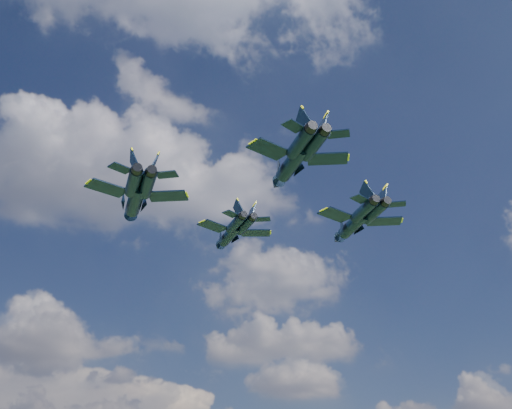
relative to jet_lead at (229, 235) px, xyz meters
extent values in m
cylinder|color=black|center=(0.15, -0.51, -0.08)|extent=(4.13, 9.05, 1.78)
cone|color=black|center=(-1.41, 5.01, -0.08)|extent=(2.32, 2.93, 1.68)
ellipsoid|color=brown|center=(-0.74, 2.63, 0.47)|extent=(1.70, 2.99, 0.81)
cube|color=black|center=(-2.75, -3.39, -0.08)|extent=(5.17, 4.82, 0.18)
cube|color=black|center=(4.11, -1.45, -0.08)|extent=(4.80, 3.05, 0.18)
cube|color=black|center=(-0.37, -8.17, -0.08)|extent=(2.74, 2.71, 0.14)
cube|color=black|center=(4.58, -6.77, -0.08)|extent=(2.64, 1.95, 0.14)
cube|color=black|center=(0.84, -7.00, 1.31)|extent=(1.49, 2.63, 2.98)
cube|color=black|center=(2.94, -6.41, 1.31)|extent=(1.50, 2.96, 2.98)
cylinder|color=black|center=(-13.66, -17.39, -2.92)|extent=(3.73, 10.02, 1.96)
cone|color=black|center=(-14.82, -11.16, -2.92)|extent=(2.34, 3.13, 1.86)
ellipsoid|color=brown|center=(-14.32, -13.84, -2.32)|extent=(1.62, 3.26, 0.90)
cube|color=black|center=(-17.13, -20.25, -2.92)|extent=(5.76, 5.09, 0.20)
cube|color=black|center=(-9.40, -18.81, -2.92)|extent=(5.49, 3.78, 0.20)
cube|color=black|center=(-15.00, -25.74, -2.92)|extent=(3.07, 2.91, 0.15)
cube|color=black|center=(-9.42, -24.70, -2.92)|extent=(2.99, 2.35, 0.15)
cube|color=black|center=(-13.55, -24.58, -1.39)|extent=(1.38, 3.01, 3.29)
cube|color=black|center=(-11.19, -24.14, -1.39)|extent=(1.56, 3.26, 3.29)
cylinder|color=black|center=(17.84, -10.26, -1.77)|extent=(3.73, 9.83, 1.93)
cone|color=black|center=(16.65, -4.16, -1.77)|extent=(2.32, 3.08, 1.82)
ellipsoid|color=brown|center=(17.16, -6.79, -1.18)|extent=(1.61, 3.21, 0.88)
cube|color=black|center=(14.46, -13.10, -1.77)|extent=(5.65, 5.02, 0.19)
cube|color=black|center=(22.03, -11.63, -1.77)|extent=(5.37, 3.68, 0.19)
cube|color=black|center=(16.59, -18.47, -1.77)|extent=(3.01, 2.87, 0.15)
cube|color=black|center=(22.06, -17.41, -1.77)|extent=(2.93, 2.29, 0.15)
cube|color=black|center=(18.00, -17.32, -0.27)|extent=(1.37, 2.95, 3.23)
cube|color=black|center=(20.32, -16.87, -0.27)|extent=(1.54, 3.20, 3.23)
cylinder|color=black|center=(5.40, -29.92, -3.23)|extent=(3.54, 9.25, 1.81)
cone|color=black|center=(4.27, -24.18, -3.23)|extent=(2.19, 2.90, 1.71)
ellipsoid|color=brown|center=(4.76, -26.65, -2.68)|extent=(1.53, 3.02, 0.83)
cube|color=black|center=(2.24, -32.60, -3.23)|extent=(5.32, 4.73, 0.18)
cube|color=black|center=(9.36, -31.19, -3.23)|extent=(5.05, 3.44, 0.18)
cube|color=black|center=(4.26, -37.65, -3.23)|extent=(2.83, 2.70, 0.14)
cube|color=black|center=(9.41, -36.63, -3.23)|extent=(2.75, 2.15, 0.14)
cube|color=black|center=(5.59, -36.56, -1.82)|extent=(1.30, 2.77, 3.03)
cube|color=black|center=(7.77, -36.13, -1.82)|extent=(1.45, 3.01, 3.03)
camera|label=1|loc=(-5.97, -94.74, -40.81)|focal=45.00mm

